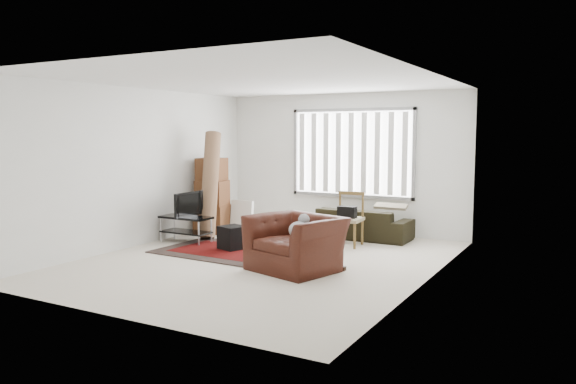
# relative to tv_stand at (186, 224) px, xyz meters

# --- Properties ---
(room) EXTENTS (6.00, 6.02, 2.71)m
(room) POSITION_rel_tv_stand_xyz_m (1.98, -0.06, 1.42)
(room) COLOR beige
(room) RESTS_ON ground
(persian_rug) EXTENTS (2.30, 1.58, 0.02)m
(persian_rug) POSITION_rel_tv_stand_xyz_m (1.13, -0.31, -0.33)
(persian_rug) COLOR black
(persian_rug) RESTS_ON ground
(tv_stand) EXTENTS (0.94, 0.42, 0.47)m
(tv_stand) POSITION_rel_tv_stand_xyz_m (0.00, 0.00, 0.00)
(tv_stand) COLOR black
(tv_stand) RESTS_ON ground
(tv) EXTENTS (0.10, 0.76, 0.44)m
(tv) POSITION_rel_tv_stand_xyz_m (-0.00, 0.00, 0.35)
(tv) COLOR black
(tv) RESTS_ON tv_stand
(subwoofer) EXTENTS (0.48, 0.48, 0.38)m
(subwoofer) POSITION_rel_tv_stand_xyz_m (1.09, -0.12, -0.13)
(subwoofer) COLOR black
(subwoofer) RESTS_ON persian_rug
(moving_boxes) EXTENTS (0.67, 0.63, 1.45)m
(moving_boxes) POSITION_rel_tv_stand_xyz_m (-0.20, 1.05, 0.34)
(moving_boxes) COLOR brown
(moving_boxes) RESTS_ON ground
(white_flatpack) EXTENTS (0.50, 0.16, 0.64)m
(white_flatpack) POSITION_rel_tv_stand_xyz_m (0.32, 1.29, -0.02)
(white_flatpack) COLOR silver
(white_flatpack) RESTS_ON ground
(rolled_rug) EXTENTS (0.62, 0.94, 1.98)m
(rolled_rug) POSITION_rel_tv_stand_xyz_m (0.06, 0.64, 0.65)
(rolled_rug) COLOR brown
(rolled_rug) RESTS_ON ground
(sofa) EXTENTS (1.90, 0.83, 0.73)m
(sofa) POSITION_rel_tv_stand_xyz_m (2.53, 1.88, 0.03)
(sofa) COLOR black
(sofa) RESTS_ON ground
(side_chair) EXTENTS (0.53, 0.53, 0.92)m
(side_chair) POSITION_rel_tv_stand_xyz_m (2.61, 1.13, 0.17)
(side_chair) COLOR #827555
(side_chair) RESTS_ON ground
(armchair) EXTENTS (1.42, 1.32, 0.88)m
(armchair) POSITION_rel_tv_stand_xyz_m (2.66, -0.83, 0.10)
(armchair) COLOR #38130B
(armchair) RESTS_ON ground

